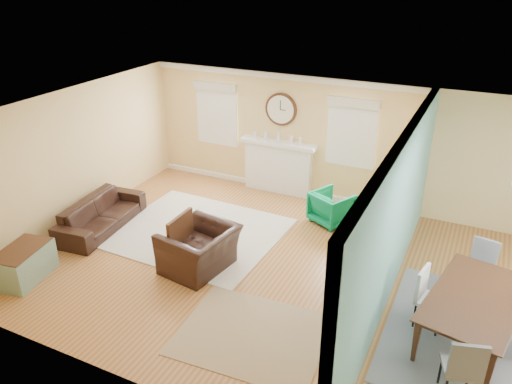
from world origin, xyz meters
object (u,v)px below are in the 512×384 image
sofa (101,214)px  green_chair (332,207)px  credenza (384,228)px  eames_chair (199,250)px  dining_table (474,319)px

sofa → green_chair: size_ratio=2.81×
green_chair → credenza: size_ratio=0.52×
eames_chair → green_chair: (1.46, 2.52, -0.05)m
credenza → dining_table: size_ratio=0.71×
eames_chair → green_chair: bearing=158.2°
eames_chair → dining_table: (4.21, 0.14, -0.03)m
credenza → dining_table: 2.46m
green_chair → dining_table: (2.76, -2.38, 0.02)m
sofa → credenza: 5.28m
green_chair → dining_table: 3.64m
green_chair → credenza: bearing=-178.9°
dining_table → sofa: bearing=98.7°
green_chair → eames_chair: bearing=86.5°
eames_chair → dining_table: 4.21m
eames_chair → dining_table: eames_chair is taller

